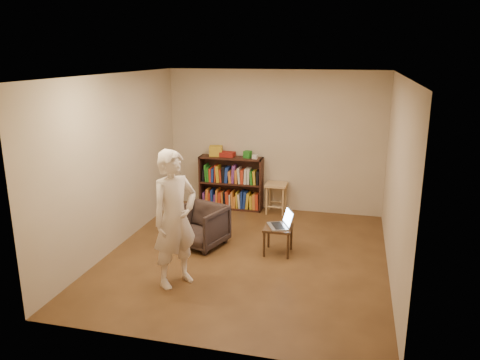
% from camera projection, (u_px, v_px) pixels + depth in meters
% --- Properties ---
extents(floor, '(4.50, 4.50, 0.00)m').
position_uv_depth(floor, '(246.00, 256.00, 6.86)').
color(floor, '#432A15').
rests_on(floor, ground).
extents(ceiling, '(4.50, 4.50, 0.00)m').
position_uv_depth(ceiling, '(247.00, 75.00, 6.17)').
color(ceiling, white).
rests_on(ceiling, wall_back).
extents(wall_back, '(4.00, 0.00, 4.00)m').
position_uv_depth(wall_back, '(274.00, 141.00, 8.62)').
color(wall_back, '#C8B397').
rests_on(wall_back, floor).
extents(wall_left, '(0.00, 4.50, 4.50)m').
position_uv_depth(wall_left, '(116.00, 162.00, 6.98)').
color(wall_left, '#C8B397').
rests_on(wall_left, floor).
extents(wall_right, '(0.00, 4.50, 4.50)m').
position_uv_depth(wall_right, '(397.00, 180.00, 6.04)').
color(wall_right, '#C8B397').
rests_on(wall_right, floor).
extents(bookshelf, '(1.20, 0.30, 1.00)m').
position_uv_depth(bookshelf, '(231.00, 186.00, 8.88)').
color(bookshelf, black).
rests_on(bookshelf, floor).
extents(box_yellow, '(0.27, 0.21, 0.19)m').
position_uv_depth(box_yellow, '(216.00, 151.00, 8.79)').
color(box_yellow, gold).
rests_on(box_yellow, bookshelf).
extents(red_cloth, '(0.28, 0.21, 0.09)m').
position_uv_depth(red_cloth, '(228.00, 154.00, 8.75)').
color(red_cloth, maroon).
rests_on(red_cloth, bookshelf).
extents(box_green, '(0.15, 0.15, 0.13)m').
position_uv_depth(box_green, '(248.00, 154.00, 8.65)').
color(box_green, '#206F1D').
rests_on(box_green, bookshelf).
extents(box_white, '(0.10, 0.10, 0.07)m').
position_uv_depth(box_white, '(255.00, 157.00, 8.58)').
color(box_white, beige).
rests_on(box_white, bookshelf).
extents(stool, '(0.39, 0.39, 0.56)m').
position_uv_depth(stool, '(276.00, 189.00, 8.61)').
color(stool, tan).
rests_on(stool, floor).
extents(armchair, '(0.87, 0.88, 0.64)m').
position_uv_depth(armchair, '(200.00, 226.00, 7.16)').
color(armchair, '#2C211D').
rests_on(armchair, floor).
extents(side_table, '(0.40, 0.40, 0.41)m').
position_uv_depth(side_table, '(278.00, 231.00, 6.88)').
color(side_table, black).
rests_on(side_table, floor).
extents(laptop, '(0.44, 0.46, 0.26)m').
position_uv_depth(laptop, '(282.00, 223.00, 6.86)').
color(laptop, '#B2B2B7').
rests_on(laptop, side_table).
extents(person, '(0.71, 0.77, 1.76)m').
position_uv_depth(person, '(175.00, 219.00, 5.84)').
color(person, beige).
rests_on(person, floor).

